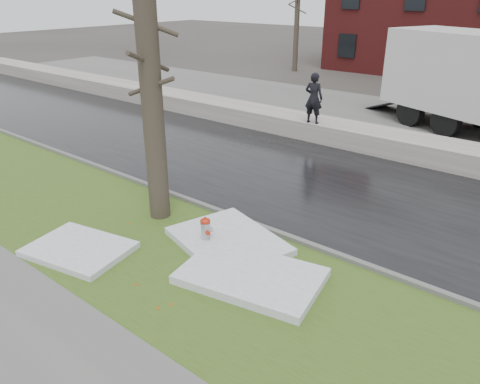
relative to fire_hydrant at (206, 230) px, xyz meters
The scene contains 15 objects.
ground 0.63m from the fire_hydrant, 108.20° to the left, with size 120.00×120.00×0.00m, color #47423D.
verge 0.91m from the fire_hydrant, 100.46° to the right, with size 60.00×4.50×0.04m, color #35511B.
sidewalk 4.57m from the fire_hydrant, 91.86° to the right, with size 60.00×3.00×0.05m, color slate.
road 4.97m from the fire_hydrant, 91.71° to the left, with size 60.00×7.00×0.03m, color black.
parking_lot 13.46m from the fire_hydrant, 90.63° to the left, with size 60.00×9.00×0.03m, color slate.
curb 1.50m from the fire_hydrant, 95.82° to the left, with size 60.00×0.15×0.14m, color slate.
snowbank 9.15m from the fire_hydrant, 90.93° to the left, with size 60.00×1.60×0.75m, color beige.
bg_tree_left 25.69m from the fire_hydrant, 118.42° to the left, with size 1.40×1.62×6.50m.
bg_tree_center 27.31m from the fire_hydrant, 103.09° to the left, with size 1.40×1.62×6.50m.
fire_hydrant is the anchor object (origin of this frame).
tree 3.55m from the fire_hydrant, 169.27° to the left, with size 1.35×1.59×6.55m.
worker 8.96m from the fire_hydrant, 105.34° to the left, with size 0.70×0.46×1.92m, color black.
snow_patch_near 0.60m from the fire_hydrant, 42.89° to the left, with size 2.60×2.00×0.16m, color white.
snow_patch_far 2.89m from the fire_hydrant, 134.49° to the right, with size 2.20×1.60×0.14m, color white.
snow_patch_side 1.77m from the fire_hydrant, 15.38° to the right, with size 2.80×1.80×0.18m, color white.
Camera 1 is at (6.74, -7.31, 5.52)m, focal length 35.00 mm.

